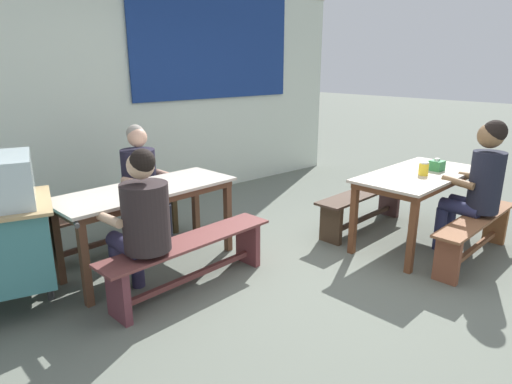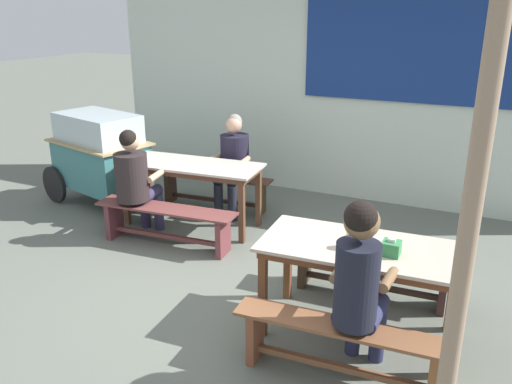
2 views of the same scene
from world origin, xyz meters
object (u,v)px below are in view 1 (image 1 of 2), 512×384
bench_far_front (191,256)px  bench_near_back (363,204)px  dining_table_near (418,181)px  person_left_back_turned (142,219)px  person_near_front (479,180)px  bench_near_front (475,232)px  bench_far_back (117,221)px  condiment_jar (424,169)px  person_center_facing (142,177)px  tissue_box (437,165)px  dining_table_far (147,196)px

bench_far_front → bench_near_back: (2.25, -0.11, 0.00)m
dining_table_near → person_left_back_turned: bearing=164.4°
dining_table_near → person_near_front: bearing=-76.8°
dining_table_near → bench_near_front: (0.04, -0.61, -0.39)m
bench_far_back → person_near_front: bearing=-44.5°
person_left_back_turned → person_near_front: bearing=-24.6°
person_near_front → condiment_jar: (-0.18, 0.46, 0.06)m
bench_near_back → person_near_front: size_ratio=1.10×
dining_table_near → person_center_facing: person_center_facing is taller
tissue_box → bench_far_front: bearing=162.7°
bench_near_front → bench_far_back: bearing=133.7°
dining_table_far → bench_near_back: dining_table_far is taller
person_center_facing → person_near_front: (2.22, -2.43, 0.07)m
bench_near_front → condiment_jar: bearing=99.9°
bench_near_back → bench_far_front: bearing=177.2°
person_near_front → condiment_jar: size_ratio=9.99×
bench_near_back → bench_far_back: bearing=150.6°
person_left_back_turned → condiment_jar: bearing=-17.4°
bench_far_back → person_near_front: person_near_front is taller
bench_far_front → condiment_jar: 2.43m
dining_table_far → bench_far_front: dining_table_far is taller
bench_near_front → condiment_jar: 0.76m
bench_far_back → person_left_back_turned: person_left_back_turned is taller
dining_table_near → bench_near_back: size_ratio=1.05×
dining_table_near → person_near_front: person_near_front is taller
dining_table_far → person_center_facing: person_center_facing is taller
bench_far_front → bench_near_front: same height
person_near_front → tissue_box: person_near_front is taller
bench_far_back → condiment_jar: size_ratio=11.41×
person_left_back_turned → tissue_box: (2.91, -0.81, 0.11)m
dining_table_near → bench_near_back: (-0.04, 0.61, -0.39)m
bench_near_front → person_center_facing: person_center_facing is taller
dining_table_near → condiment_jar: bearing=-126.6°
person_near_front → bench_near_front: bearing=-141.4°
bench_far_back → tissue_box: 3.33m
dining_table_far → bench_near_back: size_ratio=1.13×
dining_table_far → bench_near_back: 2.44m
bench_far_front → person_near_front: person_near_front is taller
tissue_box → condiment_jar: bearing=-178.0°
dining_table_far → bench_far_front: size_ratio=1.05×
person_left_back_turned → person_near_front: person_near_front is taller
bench_near_back → condiment_jar: size_ratio=11.00×
person_center_facing → bench_far_front: bearing=-99.5°
person_left_back_turned → person_center_facing: 1.29m
bench_near_back → bench_near_front: 1.22m
dining_table_far → bench_near_back: bearing=-17.3°
dining_table_far → bench_near_front: 3.08m
bench_near_back → bench_near_front: bearing=-86.5°
bench_far_front → bench_near_back: size_ratio=1.08×
dining_table_near → bench_far_back: 3.09m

